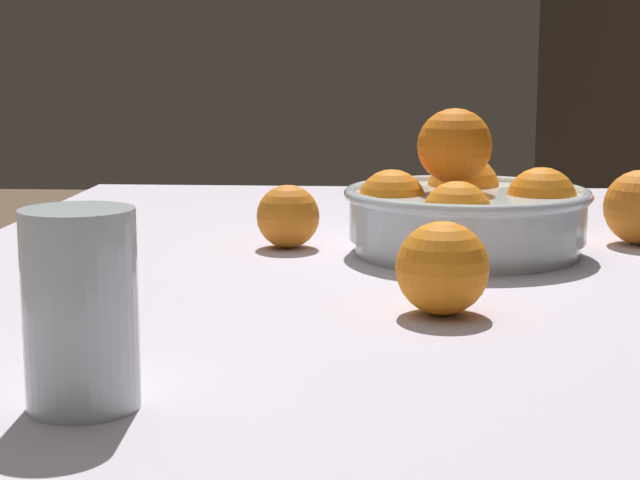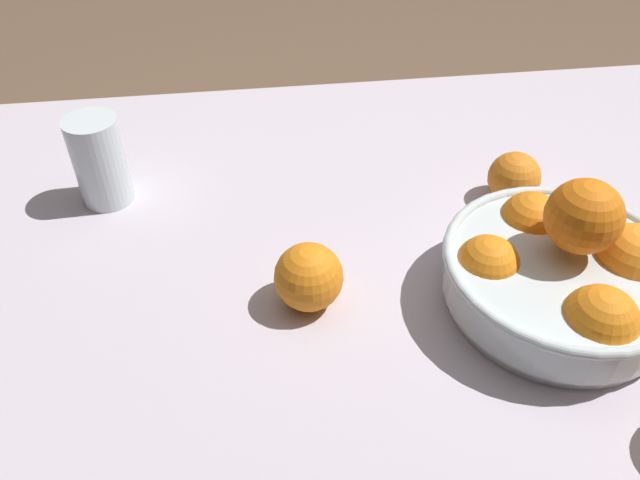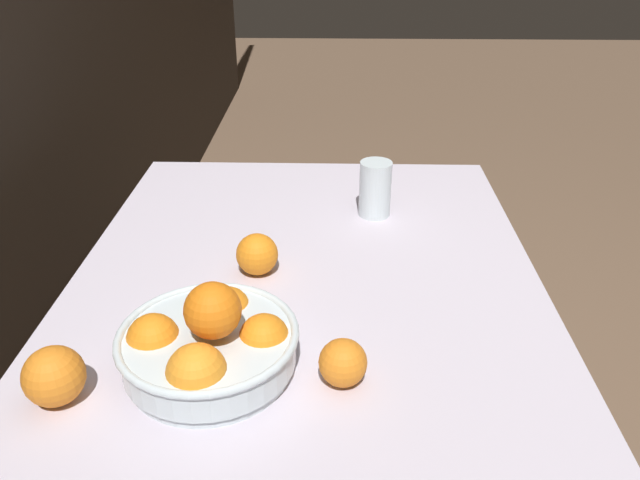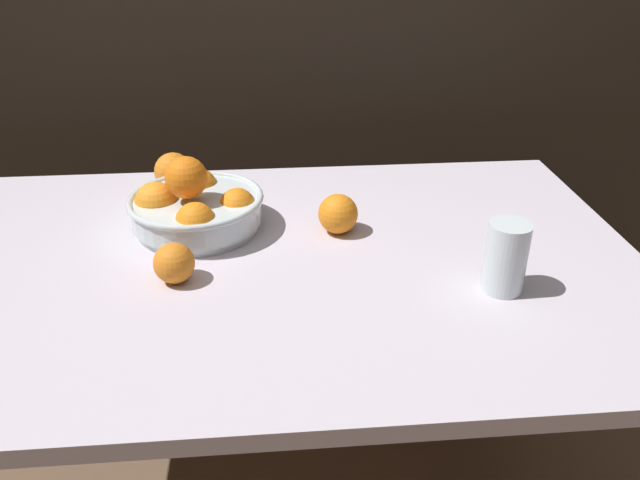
{
  "view_description": "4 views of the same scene",
  "coord_description": "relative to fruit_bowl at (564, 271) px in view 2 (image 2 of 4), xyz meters",
  "views": [
    {
      "loc": [
        1.01,
        0.05,
        0.91
      ],
      "look_at": [
        0.13,
        -0.01,
        0.76
      ],
      "focal_mm": 60.0,
      "sensor_mm": 36.0,
      "label": 1
    },
    {
      "loc": [
        0.2,
        0.57,
        1.22
      ],
      "look_at": [
        0.13,
        0.03,
        0.74
      ],
      "focal_mm": 35.0,
      "sensor_mm": 36.0,
      "label": 2
    },
    {
      "loc": [
        -0.83,
        -0.05,
        1.31
      ],
      "look_at": [
        0.15,
        -0.03,
        0.77
      ],
      "focal_mm": 35.0,
      "sensor_mm": 36.0,
      "label": 3
    },
    {
      "loc": [
        0.02,
        -0.98,
        1.27
      ],
      "look_at": [
        0.1,
        -0.04,
        0.75
      ],
      "focal_mm": 35.0,
      "sensor_mm": 36.0,
      "label": 4
    }
  ],
  "objects": [
    {
      "name": "dining_table",
      "position": [
        0.13,
        -0.13,
        -0.12
      ],
      "size": [
        1.38,
        0.85,
        0.7
      ],
      "color": "silver",
      "rests_on": "ground_plane"
    },
    {
      "name": "fruit_bowl",
      "position": [
        0.0,
        0.0,
        0.0
      ],
      "size": [
        0.26,
        0.26,
        0.15
      ],
      "color": "silver",
      "rests_on": "dining_table"
    },
    {
      "name": "juice_glass",
      "position": [
        0.52,
        -0.26,
        0.01
      ],
      "size": [
        0.07,
        0.07,
        0.12
      ],
      "color": "#F4A314",
      "rests_on": "dining_table"
    },
    {
      "name": "orange_loose_near_bowl",
      "position": [
        -0.02,
        -0.19,
        -0.01
      ],
      "size": [
        0.07,
        0.07,
        0.07
      ],
      "primitive_type": "sphere",
      "color": "orange",
      "rests_on": "dining_table"
    },
    {
      "name": "orange_loose_front",
      "position": [
        0.27,
        -0.04,
        -0.01
      ],
      "size": [
        0.08,
        0.08,
        0.08
      ],
      "primitive_type": "sphere",
      "color": "orange",
      "rests_on": "dining_table"
    }
  ]
}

